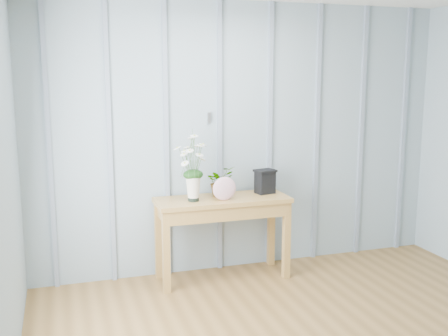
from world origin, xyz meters
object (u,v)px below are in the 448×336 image
object	(u,v)px
daisy_vase	(193,158)
felt_disc_vessel	(224,189)
sideboard	(222,210)
carved_box	(265,181)

from	to	relation	value
daisy_vase	felt_disc_vessel	bearing A→B (deg)	-12.93
daisy_vase	sideboard	bearing A→B (deg)	7.92
felt_disc_vessel	carved_box	size ratio (longest dim) A/B	0.94
felt_disc_vessel	daisy_vase	bearing A→B (deg)	169.93
felt_disc_vessel	carved_box	xyz separation A→B (m)	(0.44, 0.15, 0.01)
carved_box	sideboard	bearing A→B (deg)	-172.95
sideboard	carved_box	world-z (taller)	carved_box
felt_disc_vessel	carved_box	world-z (taller)	carved_box
sideboard	felt_disc_vessel	world-z (taller)	felt_disc_vessel
sideboard	daisy_vase	world-z (taller)	daisy_vase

